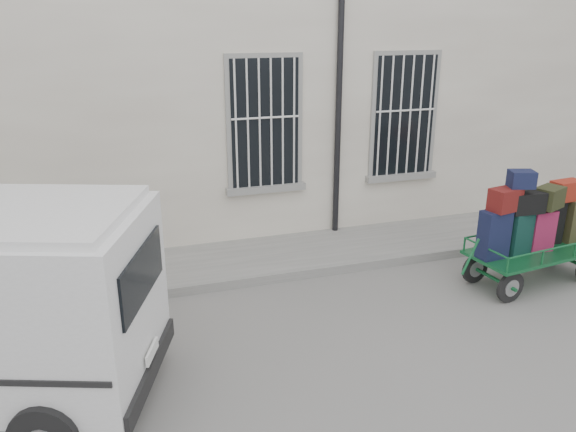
{
  "coord_description": "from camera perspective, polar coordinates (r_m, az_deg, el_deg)",
  "views": [
    {
      "loc": [
        -2.98,
        -6.36,
        3.93
      ],
      "look_at": [
        -0.61,
        1.0,
        1.24
      ],
      "focal_mm": 35.0,
      "sensor_mm": 36.0,
      "label": 1
    }
  ],
  "objects": [
    {
      "name": "sidewalk",
      "position": [
        9.85,
        1.26,
        -3.83
      ],
      "size": [
        24.0,
        1.7,
        0.15
      ],
      "primitive_type": "cube",
      "color": "slate",
      "rests_on": "ground"
    },
    {
      "name": "luggage_cart",
      "position": [
        9.44,
        23.75,
        -1.1
      ],
      "size": [
        2.54,
        1.21,
        1.87
      ],
      "rotation": [
        0.0,
        0.0,
        0.12
      ],
      "color": "black",
      "rests_on": "ground"
    },
    {
      "name": "building",
      "position": [
        12.27,
        -3.84,
        14.82
      ],
      "size": [
        24.0,
        5.15,
        6.0
      ],
      "color": "beige",
      "rests_on": "ground"
    },
    {
      "name": "ground",
      "position": [
        8.05,
        6.45,
        -10.15
      ],
      "size": [
        80.0,
        80.0,
        0.0
      ],
      "primitive_type": "plane",
      "color": "slate",
      "rests_on": "ground"
    }
  ]
}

